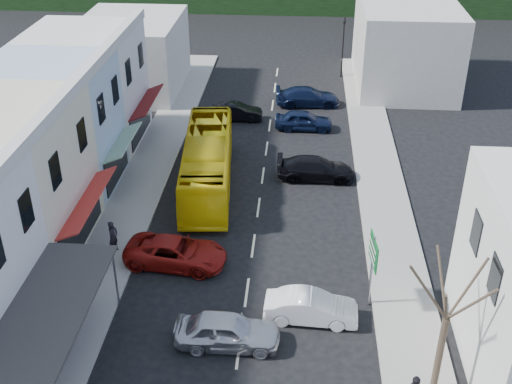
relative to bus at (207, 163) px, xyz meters
name	(u,v)px	position (x,y,z in m)	size (l,w,h in m)	color
ground	(247,292)	(3.35, -10.46, -1.55)	(120.00, 120.00, 0.00)	black
sidewalk_left	(142,185)	(-4.15, -0.46, -1.48)	(3.00, 52.00, 0.15)	gray
sidewalk_right	(383,194)	(10.85, -0.46, -1.48)	(3.00, 52.00, 0.15)	gray
shopfront_row	(22,164)	(-9.15, -5.46, 2.45)	(8.25, 30.00, 8.00)	silver
distant_block_left	(132,54)	(-8.65, 16.54, 1.45)	(8.00, 10.00, 6.00)	#B7B2A8
distant_block_right	(405,44)	(14.35, 19.54, 1.95)	(8.00, 12.00, 7.00)	#B7B2A8
bus	(207,163)	(0.00, 0.00, 0.00)	(2.50, 11.60, 3.10)	yellow
car_silver	(227,332)	(2.82, -14.09, -0.85)	(1.80, 4.40, 1.40)	silver
car_white	(311,308)	(6.44, -12.19, -0.85)	(1.80, 4.40, 1.40)	white
car_red	(176,253)	(-0.47, -8.40, -0.85)	(1.90, 4.60, 1.40)	maroon
car_black_near	(316,169)	(6.73, 1.40, -0.85)	(1.84, 4.50, 1.40)	black
car_navy_mid	(304,121)	(5.89, 9.02, -0.85)	(1.80, 4.40, 1.40)	black
car_black_far	(236,111)	(0.71, 10.42, -0.85)	(1.80, 4.40, 1.40)	black
car_navy_far	(308,97)	(6.16, 13.77, -0.85)	(1.84, 4.50, 1.40)	black
pedestrian_left	(113,237)	(-3.91, -7.69, -0.55)	(0.60, 0.40, 1.70)	black
direction_sign	(371,272)	(9.15, -10.94, 0.37)	(0.36, 1.74, 3.84)	#0B5D23
street_tree	(446,319)	(11.35, -16.09, 2.19)	(2.93, 2.93, 7.47)	#382D22
traffic_signal	(343,47)	(9.15, 20.79, 1.14)	(0.89, 1.20, 5.38)	black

